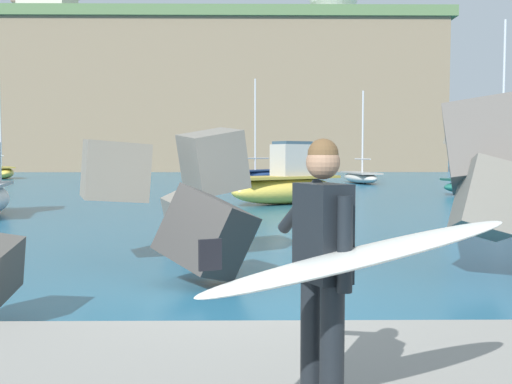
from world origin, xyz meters
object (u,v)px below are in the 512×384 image
object	(u,v)px
boat_near_right	(360,177)
station_building_west	(43,26)
boat_mid_right	(286,184)
boat_mid_centre	(489,170)
boat_mid_left	(2,172)
boat_far_left	(494,185)
station_building_central	(48,9)
surfer_with_board	(336,261)
boat_near_centre	(259,174)

from	to	relation	value
boat_near_right	station_building_west	distance (m)	66.76
boat_mid_right	boat_mid_centre	bearing A→B (deg)	53.21
boat_mid_left	station_building_west	world-z (taller)	station_building_west
boat_mid_right	station_building_west	xyz separation A→B (m)	(-32.41, 67.04, 20.56)
boat_near_right	station_building_west	size ratio (longest dim) A/B	0.77
boat_mid_right	boat_far_left	xyz separation A→B (m)	(10.25, 4.89, -0.30)
boat_far_left	station_building_central	distance (m)	66.26
boat_far_left	station_building_west	world-z (taller)	station_building_west
boat_near_right	boat_mid_left	bearing A→B (deg)	163.68
station_building_west	boat_mid_right	bearing A→B (deg)	-64.19
surfer_with_board	boat_mid_centre	xyz separation A→B (m)	(18.61, 43.11, -0.53)
boat_near_centre	station_building_west	bearing A→B (deg)	125.35
boat_mid_centre	boat_mid_right	world-z (taller)	boat_mid_right
station_building_central	boat_far_left	bearing A→B (deg)	-53.04
boat_mid_right	station_building_central	xyz separation A→B (m)	(-27.64, 55.25, 20.16)
boat_near_centre	surfer_with_board	bearing A→B (deg)	-90.28
boat_mid_right	boat_far_left	distance (m)	11.36
boat_mid_centre	boat_mid_left	bearing A→B (deg)	178.45
boat_near_right	boat_mid_centre	xyz separation A→B (m)	(11.60, 7.00, 0.31)
surfer_with_board	station_building_central	xyz separation A→B (m)	(-26.72, 74.71, 19.66)
boat_mid_right	boat_mid_left	bearing A→B (deg)	130.93
surfer_with_board	boat_near_right	size ratio (longest dim) A/B	0.33
boat_mid_right	boat_far_left	bearing A→B (deg)	25.50
surfer_with_board	boat_near_centre	bearing A→B (deg)	89.72
station_building_west	station_building_central	size ratio (longest dim) A/B	1.07
boat_mid_right	surfer_with_board	bearing A→B (deg)	-92.71
surfer_with_board	boat_near_right	xyz separation A→B (m)	(7.01, 36.11, -0.83)
boat_mid_left	station_building_west	xyz separation A→B (m)	(-10.98, 42.32, 20.77)
boat_mid_right	boat_near_right	bearing A→B (deg)	69.93
boat_near_centre	boat_mid_left	bearing A→B (deg)	173.48
boat_mid_left	station_building_west	distance (m)	48.41
boat_near_centre	station_building_central	bearing A→B (deg)	129.28
surfer_with_board	boat_near_centre	size ratio (longest dim) A/B	0.27
boat_near_right	boat_mid_centre	size ratio (longest dim) A/B	1.14
boat_far_left	boat_mid_centre	bearing A→B (deg)	68.38
boat_near_right	boat_mid_right	distance (m)	17.74
station_building_central	boat_near_centre	bearing A→B (deg)	-50.72
boat_near_right	surfer_with_board	bearing A→B (deg)	-100.98
boat_mid_centre	station_building_west	bearing A→B (deg)	139.11
boat_near_centre	boat_mid_centre	bearing A→B (deg)	4.07
boat_far_left	station_building_west	xyz separation A→B (m)	(-42.67, 62.15, 20.87)
boat_mid_right	station_building_west	bearing A→B (deg)	115.81
station_building_central	boat_mid_left	bearing A→B (deg)	-78.51
boat_mid_left	surfer_with_board	bearing A→B (deg)	-65.10
boat_mid_centre	boat_far_left	distance (m)	20.19
boat_near_centre	boat_mid_centre	distance (m)	18.46
boat_mid_centre	boat_near_right	bearing A→B (deg)	-148.89
surfer_with_board	boat_near_centre	distance (m)	41.81
boat_near_centre	station_building_west	size ratio (longest dim) A/B	0.96
boat_near_centre	station_building_central	xyz separation A→B (m)	(-26.92, 32.91, 20.47)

